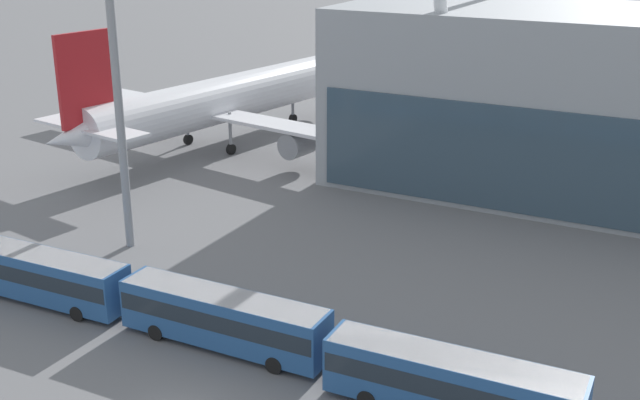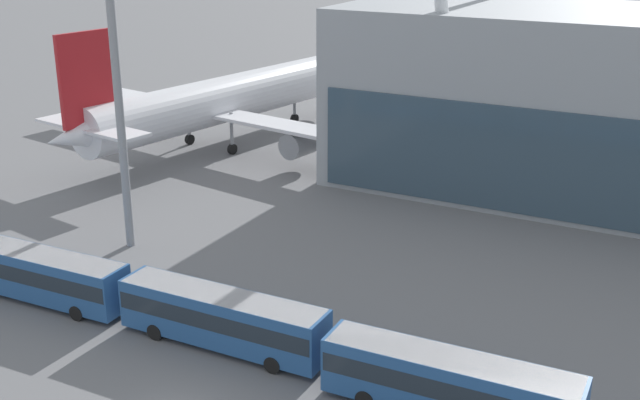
% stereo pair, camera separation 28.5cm
% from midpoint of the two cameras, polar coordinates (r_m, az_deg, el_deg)
% --- Properties ---
extents(airliner_at_gate_near, '(43.43, 42.35, 14.11)m').
position_cam_midpoint_polar(airliner_at_gate_near, '(86.30, -7.47, 6.90)').
color(airliner_at_gate_near, white).
rests_on(airliner_at_gate_near, ground_plane).
extents(shuttle_bus_1, '(13.05, 2.94, 3.33)m').
position_cam_midpoint_polar(shuttle_bus_1, '(54.95, -19.21, -4.89)').
color(shuttle_bus_1, '#285693').
rests_on(shuttle_bus_1, ground_plane).
extents(shuttle_bus_2, '(13.01, 2.72, 3.33)m').
position_cam_midpoint_polar(shuttle_bus_2, '(46.87, -6.81, -8.22)').
color(shuttle_bus_2, '#285693').
rests_on(shuttle_bus_2, ground_plane).
extents(shuttle_bus_3, '(13.05, 2.93, 3.33)m').
position_cam_midpoint_polar(shuttle_bus_3, '(41.11, 9.40, -12.66)').
color(shuttle_bus_3, '#285693').
rests_on(shuttle_bus_3, ground_plane).
extents(floodlight_mast, '(3.01, 3.01, 23.41)m').
position_cam_midpoint_polar(floodlight_mast, '(58.58, -14.41, 11.81)').
color(floodlight_mast, gray).
rests_on(floodlight_mast, ground_plane).
extents(lane_stripe_2, '(8.58, 1.87, 0.01)m').
position_cam_midpoint_polar(lane_stripe_2, '(52.37, -13.97, -7.95)').
color(lane_stripe_2, silver).
rests_on(lane_stripe_2, ground_plane).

